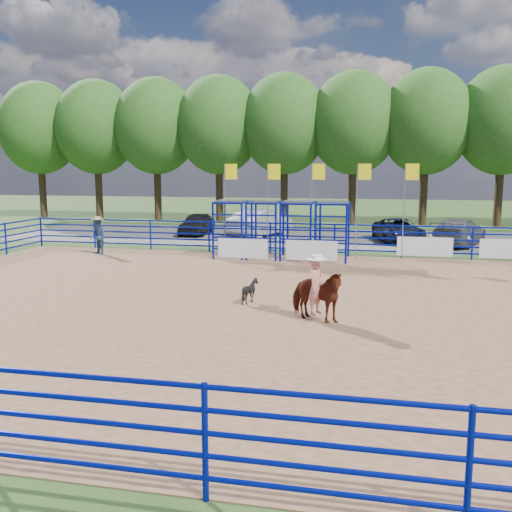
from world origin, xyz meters
name	(u,v)px	position (x,y,z in m)	size (l,w,h in m)	color
ground	(307,307)	(0.00, 0.00, 0.00)	(120.00, 120.00, 0.00)	#355120
arena_dirt	(307,307)	(0.00, 0.00, 0.01)	(30.00, 20.00, 0.02)	#8F6647
gravel_strip	(343,238)	(0.00, 17.00, 0.01)	(40.00, 10.00, 0.01)	#656259
horse_and_rider	(316,289)	(0.41, -1.56, 0.88)	(1.81, 1.36, 2.50)	maroon
calf	(250,291)	(-1.73, 0.09, 0.39)	(0.59, 0.67, 0.73)	black
spectator_cowboy	(98,236)	(-10.77, 8.00, 0.89)	(1.03, 0.98, 1.74)	navy
car_a	(197,224)	(-8.85, 16.87, 0.67)	(1.57, 3.89, 1.33)	black
car_b	(261,223)	(-4.82, 16.68, 0.82)	(1.72, 4.93, 1.62)	gray
car_c	(398,230)	(3.03, 15.87, 0.64)	(2.10, 4.54, 1.26)	black
car_d	(458,232)	(6.06, 15.04, 0.71)	(1.97, 4.86, 1.41)	#555557
perimeter_fence	(308,282)	(0.00, 0.00, 0.75)	(30.10, 20.10, 1.50)	#0712A1
chute_assembly	(290,231)	(-1.90, 8.84, 1.26)	(19.32, 2.41, 4.20)	#0712A1
treeline	(354,118)	(0.00, 26.00, 7.53)	(56.40, 6.40, 11.24)	#3F2B19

